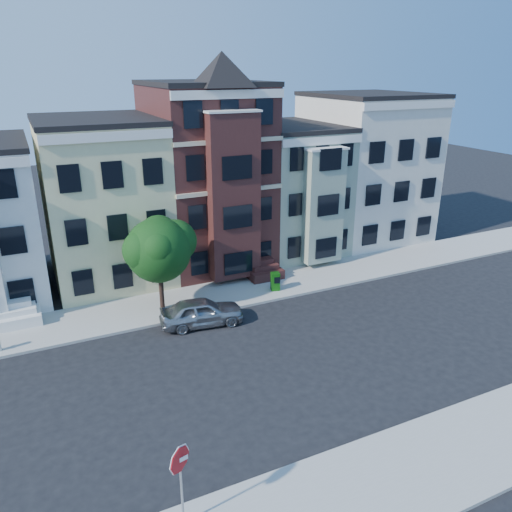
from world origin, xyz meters
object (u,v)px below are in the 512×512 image
parked_car (202,312)px  stop_sign (181,481)px  newspaper_box (275,281)px  street_tree (159,254)px

parked_car → stop_sign: bearing=165.9°
stop_sign → newspaper_box: bearing=40.8°
street_tree → parked_car: street_tree is taller
parked_car → stop_sign: size_ratio=1.36×
street_tree → newspaper_box: (7.01, -0.50, -2.74)m
newspaper_box → stop_sign: 17.33m
street_tree → newspaper_box: street_tree is taller
newspaper_box → stop_sign: bearing=-112.1°
parked_car → newspaper_box: (5.52, 2.02, -0.04)m
parked_car → stop_sign: stop_sign is taller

